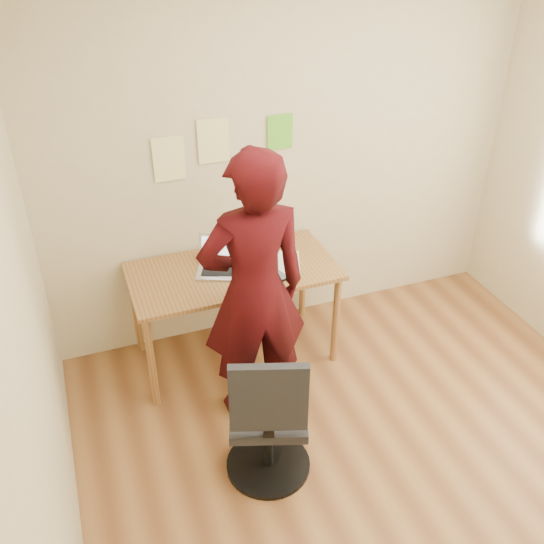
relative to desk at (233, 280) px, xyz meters
name	(u,v)px	position (x,y,z in m)	size (l,w,h in m)	color
room	(424,286)	(0.53, -1.38, 0.70)	(3.58, 3.58, 2.78)	brown
desk	(233,280)	(0.00, 0.00, 0.00)	(1.40, 0.70, 0.74)	olive
laptop	(220,263)	(-0.08, 0.03, 0.14)	(0.38, 0.36, 0.21)	silver
paper_sheet	(283,263)	(0.35, -0.04, 0.09)	(0.23, 0.33, 0.00)	white
phone	(280,276)	(0.27, -0.19, 0.09)	(0.11, 0.15, 0.01)	black
wall_note_left	(169,159)	(-0.30, 0.36, 0.78)	(0.21, 0.00, 0.30)	#FCEC96
wall_note_mid	(213,141)	(0.00, 0.36, 0.87)	(0.21, 0.00, 0.30)	#FCEC96
wall_note_right	(280,132)	(0.47, 0.36, 0.87)	(0.18, 0.00, 0.24)	#5EBE2A
office_chair	(268,425)	(-0.15, -1.11, -0.24)	(0.53, 0.54, 0.96)	black
person	(254,292)	(-0.03, -0.53, 0.25)	(0.66, 0.43, 1.81)	#320609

